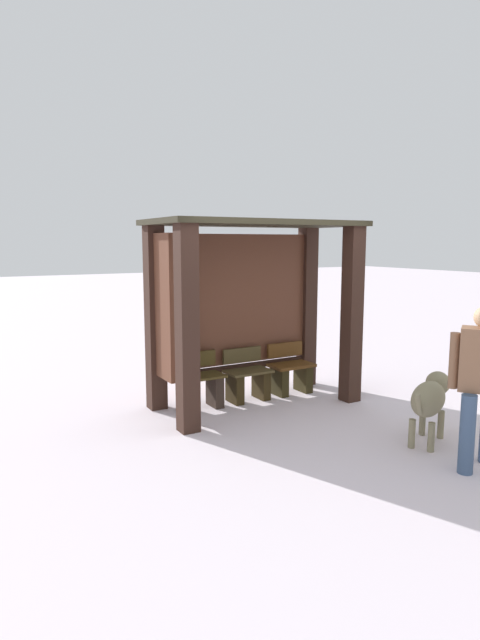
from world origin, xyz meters
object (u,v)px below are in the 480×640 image
Objects in this scene: bench_right_inside at (291,373)px; dog at (430,398)px; bus_shelter at (244,291)px; bench_left_inside at (200,387)px; bench_center_inside at (247,380)px.

bench_right_inside reaches higher than dog.
bus_shelter is 2.77× the size of dog.
bench_center_inside is (0.72, 0.00, -0.01)m from bench_left_inside.
bus_shelter is at bearing -176.27° from bench_right_inside.
bench_right_inside is (1.43, 0.00, -0.01)m from bench_left_inside.
bus_shelter is 3.78× the size of bench_left_inside.
dog is (1.66, -2.27, 0.20)m from bench_left_inside.
bench_right_inside is at bearing 95.59° from dog.
bus_shelter reaches higher than bench_left_inside.
bench_center_inside is at bearing 0.07° from bench_left_inside.
bus_shelter reaches higher than bench_right_inside.
bench_right_inside is (0.72, -0.00, 0.01)m from bench_center_inside.
dog is (1.03, -2.22, -1.02)m from bus_shelter.
bus_shelter is at bearing -4.74° from bench_left_inside.
bench_left_inside is (-0.63, 0.05, -1.22)m from bus_shelter.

